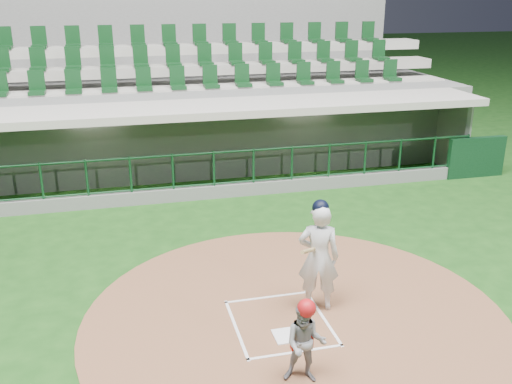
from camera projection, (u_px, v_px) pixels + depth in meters
ground at (275, 314)px, 9.78m from camera, size 120.00×120.00×0.00m
dirt_circle at (296, 318)px, 9.66m from camera, size 7.20×7.20×0.01m
home_plate at (287, 336)px, 9.13m from camera, size 0.43×0.43×0.02m
batter_box_chalk at (280, 322)px, 9.50m from camera, size 1.55×1.80×0.01m
dugout_structure at (205, 145)px, 16.62m from camera, size 16.40×3.70×3.00m
seating_deck at (188, 109)px, 19.27m from camera, size 17.00×6.72×5.15m
batter at (319, 256)px, 9.64m from camera, size 0.95×0.98×2.00m
catcher at (305, 341)px, 7.90m from camera, size 0.71×0.64×1.30m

